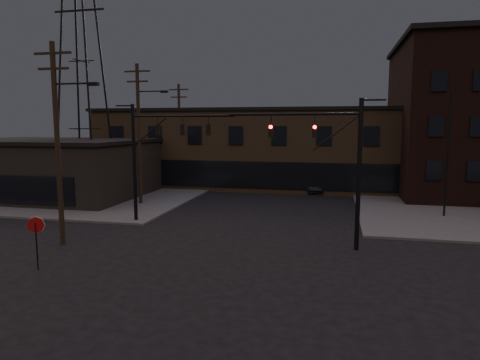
% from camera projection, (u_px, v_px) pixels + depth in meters
% --- Properties ---
extents(ground, '(140.00, 140.00, 0.00)m').
position_uv_depth(ground, '(217.00, 268.00, 19.94)').
color(ground, black).
rests_on(ground, ground).
extents(sidewalk_nw, '(30.00, 30.00, 0.15)m').
position_uv_depth(sidewalk_nw, '(75.00, 186.00, 45.98)').
color(sidewalk_nw, '#474744').
rests_on(sidewalk_nw, ground).
extents(building_row, '(40.00, 12.00, 8.00)m').
position_uv_depth(building_row, '(286.00, 149.00, 46.52)').
color(building_row, brown).
rests_on(building_row, ground).
extents(building_left, '(16.00, 12.00, 5.00)m').
position_uv_depth(building_left, '(55.00, 170.00, 39.43)').
color(building_left, black).
rests_on(building_left, ground).
extents(traffic_signal_near, '(7.12, 0.24, 8.00)m').
position_uv_depth(traffic_signal_near, '(337.00, 157.00, 22.50)').
color(traffic_signal_near, black).
rests_on(traffic_signal_near, ground).
extents(traffic_signal_far, '(7.12, 0.24, 8.00)m').
position_uv_depth(traffic_signal_far, '(152.00, 149.00, 28.49)').
color(traffic_signal_far, black).
rests_on(traffic_signal_far, ground).
extents(stop_sign, '(0.72, 0.33, 2.48)m').
position_uv_depth(stop_sign, '(36.00, 231.00, 19.51)').
color(stop_sign, black).
rests_on(stop_sign, ground).
extents(utility_pole_near, '(3.70, 0.28, 11.00)m').
position_uv_depth(utility_pole_near, '(58.00, 139.00, 23.16)').
color(utility_pole_near, black).
rests_on(utility_pole_near, ground).
extents(utility_pole_mid, '(3.70, 0.28, 11.50)m').
position_uv_depth(utility_pole_mid, '(140.00, 131.00, 34.95)').
color(utility_pole_mid, black).
rests_on(utility_pole_mid, ground).
extents(utility_pole_far, '(2.20, 0.28, 11.00)m').
position_uv_depth(utility_pole_far, '(179.00, 132.00, 46.84)').
color(utility_pole_far, black).
rests_on(utility_pole_far, ground).
extents(transmission_tower, '(7.00, 7.00, 25.00)m').
position_uv_depth(transmission_tower, '(81.00, 61.00, 39.64)').
color(transmission_tower, black).
rests_on(transmission_tower, ground).
extents(lot_light_a, '(1.50, 0.28, 9.14)m').
position_uv_depth(lot_light_a, '(449.00, 141.00, 29.97)').
color(lot_light_a, black).
rests_on(lot_light_a, ground).
extents(parked_car_lot_a, '(4.38, 1.87, 1.47)m').
position_uv_depth(parked_car_lot_a, '(479.00, 196.00, 34.67)').
color(parked_car_lot_a, black).
rests_on(parked_car_lot_a, sidewalk_ne).
extents(car_crossing, '(1.91, 4.36, 1.39)m').
position_uv_depth(car_crossing, '(314.00, 185.00, 42.19)').
color(car_crossing, black).
rests_on(car_crossing, ground).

